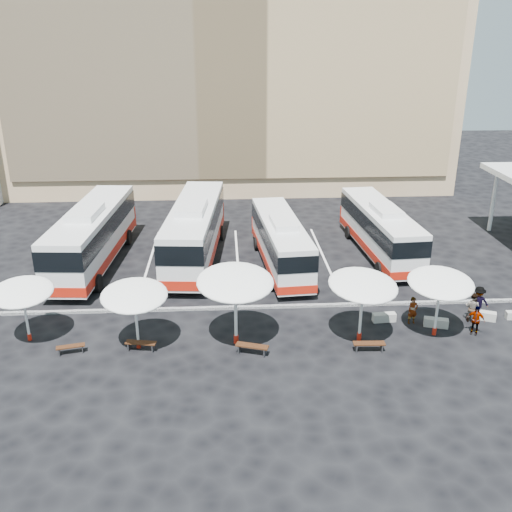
{
  "coord_description": "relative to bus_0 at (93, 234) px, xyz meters",
  "views": [
    {
      "loc": [
        -0.79,
        -28.43,
        14.71
      ],
      "look_at": [
        1.0,
        3.0,
        2.2
      ],
      "focal_mm": 40.0,
      "sensor_mm": 36.0,
      "label": 1
    }
  ],
  "objects": [
    {
      "name": "sunshade_4",
      "position": [
        19.5,
        -10.78,
        0.8
      ],
      "size": [
        3.62,
        3.66,
        3.45
      ],
      "rotation": [
        0.0,
        0.0,
        -0.1
      ],
      "color": "white",
      "rests_on": "ground"
    },
    {
      "name": "bus_3",
      "position": [
        19.52,
        0.76,
        -0.24
      ],
      "size": [
        3.3,
        11.81,
        3.7
      ],
      "rotation": [
        0.0,
        0.0,
        0.07
      ],
      "color": "white",
      "rests_on": "ground"
    },
    {
      "name": "curb_divider",
      "position": [
        9.58,
        -7.25,
        -2.06
      ],
      "size": [
        34.0,
        0.25,
        0.15
      ],
      "primitive_type": "cube",
      "color": "black",
      "rests_on": "ground"
    },
    {
      "name": "passenger_0",
      "position": [
        18.72,
        -9.48,
        -1.37
      ],
      "size": [
        0.61,
        0.46,
        1.52
      ],
      "primitive_type": "imported",
      "rotation": [
        0.0,
        0.0,
        0.18
      ],
      "color": "black",
      "rests_on": "ground"
    },
    {
      "name": "passenger_3",
      "position": [
        22.51,
        -8.95,
        -1.24
      ],
      "size": [
        1.2,
        0.75,
        1.79
      ],
      "primitive_type": "imported",
      "rotation": [
        0.0,
        0.0,
        3.07
      ],
      "color": "black",
      "rests_on": "ground"
    },
    {
      "name": "wood_bench_0",
      "position": [
        1.14,
        -11.58,
        -1.81
      ],
      "size": [
        1.4,
        0.65,
        0.42
      ],
      "rotation": [
        0.0,
        0.0,
        0.22
      ],
      "color": "black",
      "rests_on": "ground"
    },
    {
      "name": "conc_bench_0",
      "position": [
        17.29,
        -9.2,
        -1.9
      ],
      "size": [
        1.27,
        0.51,
        0.47
      ],
      "primitive_type": "cube",
      "rotation": [
        0.0,
        0.0,
        0.08
      ],
      "color": "gray",
      "rests_on": "ground"
    },
    {
      "name": "bus_2",
      "position": [
        12.42,
        -1.12,
        -0.32
      ],
      "size": [
        3.28,
        11.35,
        3.55
      ],
      "rotation": [
        0.0,
        0.0,
        0.08
      ],
      "color": "white",
      "rests_on": "ground"
    },
    {
      "name": "sunshade_3",
      "position": [
        15.48,
        -11.11,
        0.93
      ],
      "size": [
        4.41,
        4.43,
        3.6
      ],
      "rotation": [
        0.0,
        0.0,
        0.34
      ],
      "color": "white",
      "rests_on": "ground"
    },
    {
      "name": "sunshade_1",
      "position": [
        4.37,
        -11.23,
        0.73
      ],
      "size": [
        3.75,
        3.78,
        3.37
      ],
      "rotation": [
        0.0,
        0.0,
        0.18
      ],
      "color": "white",
      "rests_on": "ground"
    },
    {
      "name": "conc_bench_1",
      "position": [
        19.88,
        -9.94,
        -1.9
      ],
      "size": [
        1.32,
        0.76,
        0.47
      ],
      "primitive_type": "cube",
      "rotation": [
        0.0,
        0.0,
        -0.29
      ],
      "color": "gray",
      "rests_on": "ground"
    },
    {
      "name": "sunshade_0",
      "position": [
        -1.27,
        -10.18,
        0.57
      ],
      "size": [
        3.62,
        3.65,
        3.18
      ],
      "rotation": [
        0.0,
        0.0,
        0.21
      ],
      "color": "white",
      "rests_on": "ground"
    },
    {
      "name": "passenger_1",
      "position": [
        22.0,
        -9.49,
        -1.29
      ],
      "size": [
        1.01,
        1.03,
        1.68
      ],
      "primitive_type": "imported",
      "rotation": [
        0.0,
        0.0,
        2.27
      ],
      "color": "black",
      "rests_on": "ground"
    },
    {
      "name": "sunshade_2",
      "position": [
        9.22,
        -11.05,
        1.23
      ],
      "size": [
        4.31,
        4.35,
        3.95
      ],
      "rotation": [
        0.0,
        0.0,
        0.15
      ],
      "color": "white",
      "rests_on": "ground"
    },
    {
      "name": "ground",
      "position": [
        9.58,
        -7.75,
        -2.13
      ],
      "size": [
        120.0,
        120.0,
        0.0
      ],
      "primitive_type": "plane",
      "color": "black",
      "rests_on": "ground"
    },
    {
      "name": "bus_0",
      "position": [
        0.0,
        0.0,
        0.0
      ],
      "size": [
        3.78,
        13.33,
        4.18
      ],
      "rotation": [
        0.0,
        0.0,
        -0.07
      ],
      "color": "white",
      "rests_on": "ground"
    },
    {
      "name": "bus_1",
      "position": [
        6.73,
        0.54,
        0.03
      ],
      "size": [
        3.97,
        13.51,
        4.22
      ],
      "rotation": [
        0.0,
        0.0,
        -0.09
      ],
      "color": "white",
      "rests_on": "ground"
    },
    {
      "name": "sandstone_building",
      "position": [
        9.58,
        24.12,
        10.49
      ],
      "size": [
        42.0,
        18.25,
        29.6
      ],
      "color": "tan",
      "rests_on": "ground"
    },
    {
      "name": "passenger_2",
      "position": [
        21.59,
        -10.8,
        -1.34
      ],
      "size": [
        1.0,
        0.81,
        1.59
      ],
      "primitive_type": "imported",
      "rotation": [
        0.0,
        0.0,
        -0.54
      ],
      "color": "black",
      "rests_on": "ground"
    },
    {
      "name": "wood_bench_3",
      "position": [
        15.71,
        -12.23,
        -1.77
      ],
      "size": [
        1.58,
        0.48,
        0.48
      ],
      "rotation": [
        0.0,
        0.0,
        -0.04
      ],
      "color": "black",
      "rests_on": "ground"
    },
    {
      "name": "wood_bench_2",
      "position": [
        9.97,
        -12.16,
        -1.76
      ],
      "size": [
        1.66,
        0.9,
        0.49
      ],
      "rotation": [
        0.0,
        0.0,
        -0.31
      ],
      "color": "black",
      "rests_on": "ground"
    },
    {
      "name": "conc_bench_2",
      "position": [
        22.78,
        -9.29,
        -1.9
      ],
      "size": [
        1.31,
        0.86,
        0.47
      ],
      "primitive_type": "cube",
      "rotation": [
        0.0,
        0.0,
        -0.4
      ],
      "color": "gray",
      "rests_on": "ground"
    },
    {
      "name": "bay_lines",
      "position": [
        9.58,
        0.25,
        -2.13
      ],
      "size": [
        24.15,
        12.0,
        0.01
      ],
      "color": "white",
      "rests_on": "ground"
    },
    {
      "name": "wood_bench_1",
      "position": [
        4.53,
        -11.5,
        -1.78
      ],
      "size": [
        1.56,
        0.66,
        0.47
      ],
      "rotation": [
        0.0,
        0.0,
        -0.17
      ],
      "color": "black",
      "rests_on": "ground"
    }
  ]
}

